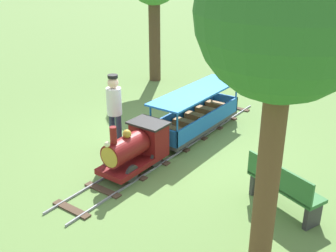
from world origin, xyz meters
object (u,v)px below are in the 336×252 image
object	(u,v)px
passenger_car	(197,116)
locomotive	(136,147)
park_bench	(283,187)
oak_tree_near	(285,18)
conductor_person	(114,107)

from	to	relation	value
passenger_car	locomotive	bearing A→B (deg)	90.00
park_bench	locomotive	bearing A→B (deg)	7.11
passenger_car	park_bench	bearing A→B (deg)	146.83
passenger_car	oak_tree_near	xyz separation A→B (m)	(-2.95, 3.14, 2.77)
locomotive	oak_tree_near	world-z (taller)	oak_tree_near
oak_tree_near	conductor_person	bearing A→B (deg)	-20.38
park_bench	oak_tree_near	xyz separation A→B (m)	(-0.24, 1.37, 2.78)
conductor_person	oak_tree_near	distance (m)	4.65
passenger_car	park_bench	world-z (taller)	passenger_car
locomotive	conductor_person	size ratio (longest dim) A/B	0.89
passenger_car	conductor_person	bearing A→B (deg)	62.84
park_bench	oak_tree_near	distance (m)	3.10
locomotive	oak_tree_near	size ratio (longest dim) A/B	0.34
park_bench	conductor_person	bearing A→B (deg)	-0.85
locomotive	passenger_car	distance (m)	2.10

